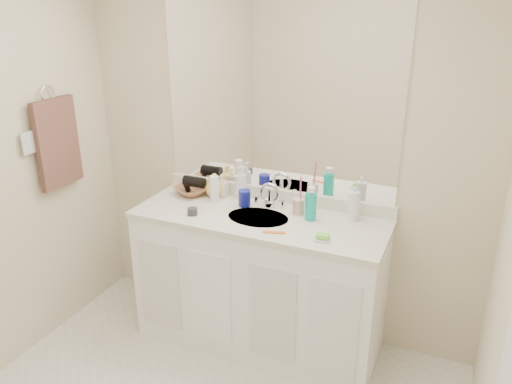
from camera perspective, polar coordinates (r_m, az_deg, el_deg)
The scene contains 25 objects.
wall_back at distance 3.09m, azimuth 2.42°, elevation 4.61°, with size 2.60×0.02×2.40m, color beige.
vanity_cabinet at distance 3.17m, azimuth 0.37°, elevation -10.26°, with size 1.50×0.55×0.85m, color white.
countertop at distance 2.97m, azimuth 0.39°, elevation -3.01°, with size 1.52×0.57×0.03m, color silver.
backsplash at distance 3.17m, azimuth 2.25°, elevation -0.31°, with size 1.52×0.03×0.08m, color silver.
sink_basin at distance 2.95m, azimuth 0.23°, elevation -3.10°, with size 0.37×0.37×0.02m, color silver.
faucet at distance 3.07m, azimuth 1.57°, elevation -0.69°, with size 0.02×0.02×0.11m, color silver.
mirror at distance 3.00m, azimuth 2.49°, elevation 11.18°, with size 1.48×0.01×1.20m, color white.
blue_mug at distance 3.08m, azimuth -1.33°, elevation -0.71°, with size 0.07×0.07×0.10m, color navy.
tan_cup at distance 2.98m, azimuth 4.86°, elevation -1.65°, with size 0.07×0.07×0.09m, color #D1AD93.
toothbrush at distance 2.94m, azimuth 5.11°, elevation 0.17°, with size 0.01×0.01×0.19m, color #F03F7A.
mouthwash_bottle at distance 2.90m, azimuth 6.27°, elevation -1.67°, with size 0.07×0.07×0.16m, color #0EAF9B.
clear_pump_bottle at distance 2.93m, azimuth 11.10°, elevation -1.57°, with size 0.06×0.06×0.17m, color white.
soap_dish at distance 2.69m, azimuth 7.60°, elevation -5.38°, with size 0.09×0.07×0.01m, color silver.
green_soap at distance 2.69m, azimuth 7.62°, elevation -5.02°, with size 0.07×0.05×0.02m, color #76E538.
orange_comb at distance 2.75m, azimuth 2.08°, elevation -4.63°, with size 0.12×0.03×0.01m, color #D95C16.
dark_jar at distance 2.99m, azimuth -7.28°, elevation -2.22°, with size 0.06×0.06×0.04m, color #2C2C32.
extra_white_bottle at distance 3.14m, azimuth -4.78°, elevation 0.33°, with size 0.05×0.05×0.17m, color white.
soap_bottle_white at distance 3.20m, azimuth -1.70°, elevation 1.19°, with size 0.08×0.08×0.21m, color white.
soap_bottle_cream at distance 3.23m, azimuth -3.89°, elevation 0.72°, with size 0.07×0.07×0.15m, color beige.
soap_bottle_yellow at distance 3.23m, azimuth -4.74°, elevation 0.77°, with size 0.12×0.12×0.15m, color #F6D95F.
wicker_basket at distance 3.30m, azimuth -7.32°, elevation 0.19°, with size 0.22×0.22×0.05m, color brown.
hair_dryer at distance 3.27m, azimuth -7.07°, elevation 1.17°, with size 0.07×0.07×0.14m, color black.
towel_ring at distance 3.27m, azimuth -22.71°, elevation 10.28°, with size 0.11×0.11×0.01m, color silver.
hand_towel at distance 3.32m, azimuth -21.73°, elevation 5.21°, with size 0.04×0.32×0.55m, color #3B251F.
switch_plate at distance 3.20m, azimuth -24.61°, elevation 5.11°, with size 0.01×0.09×0.13m, color silver.
Camera 1 is at (1.06, -1.46, 2.09)m, focal length 35.00 mm.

